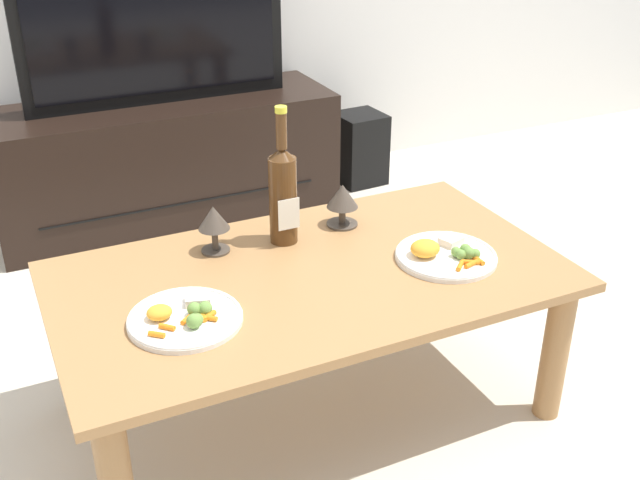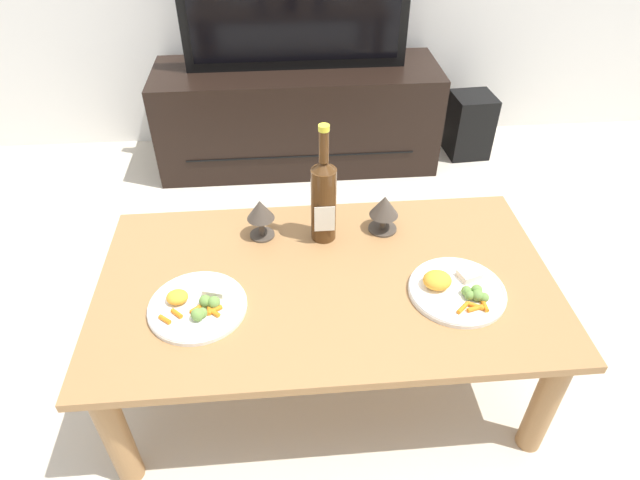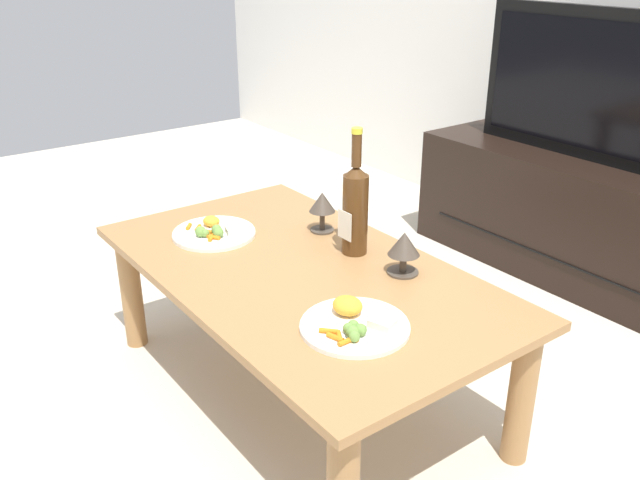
% 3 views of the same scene
% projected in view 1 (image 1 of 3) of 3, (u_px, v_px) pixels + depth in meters
% --- Properties ---
extents(ground_plane, '(6.40, 6.40, 0.00)m').
position_uv_depth(ground_plane, '(311.00, 407.00, 2.11)').
color(ground_plane, beige).
extents(dining_table, '(1.27, 0.72, 0.43)m').
position_uv_depth(dining_table, '(310.00, 296.00, 1.94)').
color(dining_table, '#9E7042').
rests_on(dining_table, ground_plane).
extents(tv_stand, '(1.36, 0.45, 0.49)m').
position_uv_depth(tv_stand, '(167.00, 161.00, 3.10)').
color(tv_stand, black).
rests_on(tv_stand, ground_plane).
extents(tv_screen, '(1.02, 0.05, 0.57)m').
position_uv_depth(tv_screen, '(154.00, 29.00, 2.86)').
color(tv_screen, black).
rests_on(tv_screen, tv_stand).
extents(floor_speaker, '(0.21, 0.21, 0.32)m').
position_uv_depth(floor_speaker, '(360.00, 148.00, 3.48)').
color(floor_speaker, black).
rests_on(floor_speaker, ground_plane).
extents(wine_bottle, '(0.08, 0.08, 0.38)m').
position_uv_depth(wine_bottle, '(283.00, 191.00, 2.00)').
color(wine_bottle, '#4C2D14').
rests_on(wine_bottle, dining_table).
extents(goblet_left, '(0.08, 0.08, 0.13)m').
position_uv_depth(goblet_left, '(214.00, 221.00, 1.97)').
color(goblet_left, '#473D33').
rests_on(goblet_left, dining_table).
extents(goblet_right, '(0.09, 0.09, 0.12)m').
position_uv_depth(goblet_right, '(342.00, 199.00, 2.12)').
color(goblet_right, '#473D33').
rests_on(goblet_right, dining_table).
extents(dinner_plate_left, '(0.26, 0.26, 0.05)m').
position_uv_depth(dinner_plate_left, '(185.00, 317.00, 1.70)').
color(dinner_plate_left, white).
rests_on(dinner_plate_left, dining_table).
extents(dinner_plate_right, '(0.26, 0.26, 0.05)m').
position_uv_depth(dinner_plate_right, '(445.00, 254.00, 1.97)').
color(dinner_plate_right, white).
rests_on(dinner_plate_right, dining_table).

